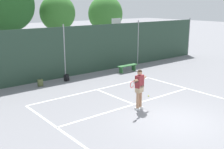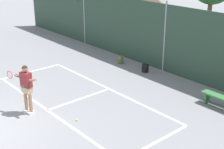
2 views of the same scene
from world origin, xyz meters
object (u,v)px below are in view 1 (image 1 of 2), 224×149
Objects in this scene: backpack_black at (66,78)px; tennis_player at (139,86)px; courtside_bench at (128,67)px; basketball_hoop at (116,34)px; tennis_ball at (148,96)px; backpack_olive at (40,83)px.

tennis_player is at bearing -88.79° from backpack_black.
courtside_bench is (4.40, 5.68, -0.75)m from tennis_player.
tennis_player is (-5.71, -8.54, -1.20)m from basketball_hoop.
basketball_hoop is 1.91× the size of tennis_player.
courtside_bench is (4.54, -0.61, 0.17)m from backpack_black.
tennis_ball is at bearing -120.40° from courtside_bench.
basketball_hoop is at bearing 16.88° from backpack_olive.
basketball_hoop reaches higher than tennis_player.
backpack_black is (1.76, 0.05, 0.00)m from backpack_olive.
backpack_olive is 1.00× the size of backpack_black.
backpack_olive is (-1.89, 6.24, -0.92)m from tennis_player.
tennis_player reaches higher than backpack_olive.
basketball_hoop is at bearing 65.46° from courtside_bench.
basketball_hoop is 8.88m from tennis_ball.
backpack_black is (-5.85, -2.26, -2.12)m from basketball_hoop.
tennis_ball is 6.34m from backpack_olive.
tennis_ball is at bearing -56.04° from backpack_olive.
tennis_player is at bearing -73.16° from backpack_olive.
backpack_black is (-0.13, 6.28, -0.92)m from tennis_player.
basketball_hoop reaches higher than backpack_black.
backpack_olive is at bearing 123.96° from tennis_ball.
backpack_olive is (-7.60, -2.31, -2.12)m from basketball_hoop.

